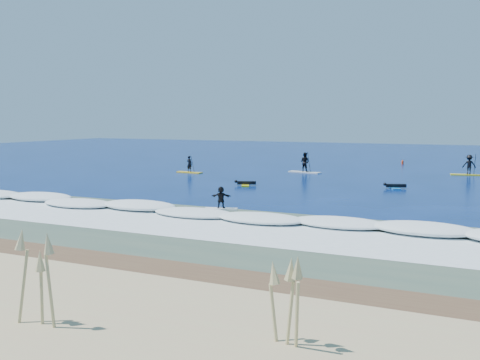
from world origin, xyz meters
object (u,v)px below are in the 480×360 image
at_px(sup_paddler_center, 305,164).
at_px(wave_surfer, 221,199).
at_px(prone_paddler_far, 395,186).
at_px(prone_paddler_near, 245,184).
at_px(sup_paddler_left, 189,167).
at_px(marker_buoy, 403,162).
at_px(sup_paddler_right, 469,166).

xyz_separation_m(sup_paddler_center, wave_surfer, (2.56, -23.40, -0.09)).
bearing_deg(wave_surfer, sup_paddler_center, 78.60).
relative_size(prone_paddler_far, wave_surfer, 1.15).
height_order(prone_paddler_near, prone_paddler_far, prone_paddler_near).
xyz_separation_m(sup_paddler_left, marker_buoy, (17.65, 18.67, -0.34)).
distance_m(wave_surfer, marker_buoy, 37.54).
height_order(sup_paddler_center, prone_paddler_near, sup_paddler_center).
height_order(prone_paddler_near, marker_buoy, marker_buoy).
bearing_deg(sup_paddler_center, wave_surfer, -71.41).
relative_size(sup_paddler_center, sup_paddler_right, 1.04).
relative_size(sup_paddler_left, prone_paddler_near, 1.27).
bearing_deg(sup_paddler_left, sup_paddler_right, 26.69).
distance_m(prone_paddler_near, prone_paddler_far, 11.51).
xyz_separation_m(sup_paddler_right, prone_paddler_far, (-4.84, -12.64, -0.72)).
bearing_deg(sup_paddler_right, prone_paddler_far, -120.39).
xyz_separation_m(sup_paddler_left, sup_paddler_right, (24.99, 8.93, 0.27)).
distance_m(sup_paddler_right, prone_paddler_far, 13.55).
bearing_deg(sup_paddler_center, sup_paddler_right, 27.81).
xyz_separation_m(sup_paddler_center, prone_paddler_near, (-1.17, -11.66, -0.71)).
height_order(sup_paddler_center, sup_paddler_right, sup_paddler_center).
height_order(sup_paddler_left, prone_paddler_far, sup_paddler_left).
distance_m(sup_paddler_left, wave_surfer, 22.54).
height_order(sup_paddler_right, marker_buoy, sup_paddler_right).
bearing_deg(sup_paddler_left, prone_paddler_near, -29.89).
bearing_deg(prone_paddler_near, wave_surfer, 173.48).
distance_m(sup_paddler_right, marker_buoy, 12.21).
distance_m(sup_paddler_center, marker_buoy, 15.69).
bearing_deg(prone_paddler_far, sup_paddler_left, 60.77).
xyz_separation_m(sup_paddler_center, prone_paddler_far, (9.91, -8.56, -0.71)).
distance_m(sup_paddler_left, marker_buoy, 25.69).
xyz_separation_m(prone_paddler_far, wave_surfer, (-7.35, -14.84, 0.62)).
height_order(sup_paddler_left, wave_surfer, sup_paddler_left).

